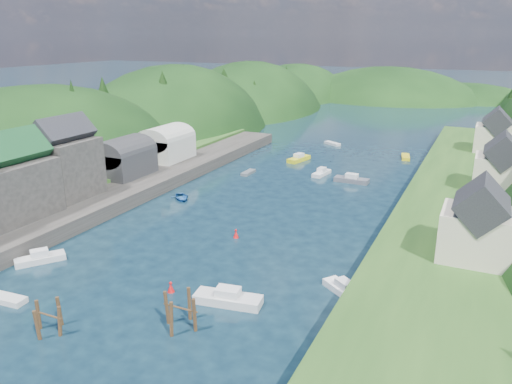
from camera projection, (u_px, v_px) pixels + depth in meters
The scene contains 14 objects.
ground at pixel (310, 179), 85.82m from camera, with size 600.00×600.00×0.00m, color black.
hillside_left at pixel (175, 164), 128.04m from camera, with size 44.00×245.56×52.00m.
far_hills at pixel (417, 126), 195.57m from camera, with size 103.00×68.00×44.00m.
hill_trees at pixel (334, 104), 95.75m from camera, with size 91.56×148.35×11.68m.
quay_left at pixel (76, 206), 69.36m from camera, with size 12.00×110.00×2.00m, color #2D2B28.
terrace_left_grass at pixel (39, 198), 72.12m from camera, with size 12.00×110.00×2.50m, color #234719.
boat_sheds at pixel (146, 148), 85.26m from camera, with size 7.00×21.00×7.50m.
terrace_right at pixel (463, 211), 66.71m from camera, with size 16.00×120.00×2.40m, color #234719.
right_bank_cottages at pixel (493, 166), 71.28m from camera, with size 9.00×59.24×8.41m.
piling_cluster_near at pixel (49, 321), 41.56m from camera, with size 2.86×2.70×3.26m.
piling_cluster_far at pixel (181, 314), 42.19m from camera, with size 3.32×3.09×3.67m.
channel_buoy_near at pixel (171, 287), 48.20m from camera, with size 0.70×0.70×1.10m.
channel_buoy_far at pixel (236, 234), 61.08m from camera, with size 0.70×0.70×1.10m.
moored_boats at pixel (251, 226), 63.58m from camera, with size 36.73×98.43×1.85m.
Camera 1 is at (26.57, -28.61, 23.92)m, focal length 35.00 mm.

